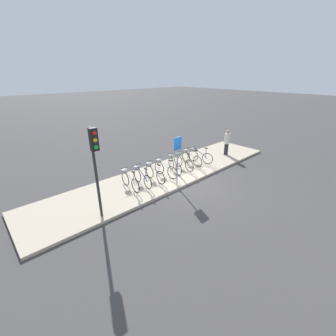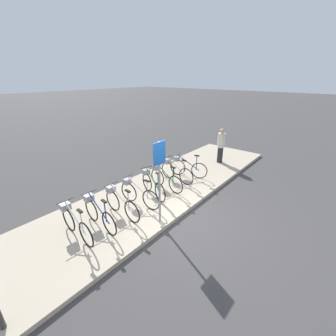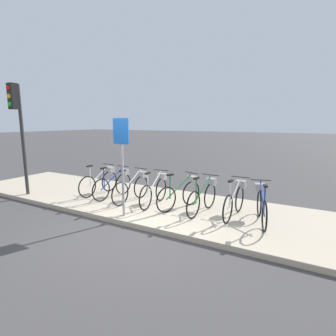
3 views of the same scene
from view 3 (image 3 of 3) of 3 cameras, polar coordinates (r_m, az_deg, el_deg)
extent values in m
plane|color=#423F3F|center=(6.14, -7.04, -13.01)|extent=(120.00, 120.00, 0.00)
cube|color=#B7A88E|center=(7.36, 0.26, -8.49)|extent=(14.51, 3.14, 0.12)
torus|color=black|center=(8.29, -17.16, -3.97)|extent=(0.07, 0.67, 0.67)
torus|color=black|center=(8.89, -12.64, -2.83)|extent=(0.07, 0.67, 0.67)
cylinder|color=silver|center=(8.53, -14.90, -1.61)|extent=(0.09, 0.94, 0.57)
cylinder|color=silver|center=(8.30, -16.60, -1.78)|extent=(0.03, 0.03, 0.60)
cube|color=black|center=(8.25, -16.71, 0.42)|extent=(0.08, 0.20, 0.04)
cylinder|color=#262626|center=(8.79, -12.78, 0.81)|extent=(0.46, 0.05, 0.02)
cube|color=gray|center=(8.85, -12.50, -0.36)|extent=(0.25, 0.21, 0.18)
torus|color=black|center=(7.81, -14.36, -4.69)|extent=(0.09, 0.67, 0.67)
torus|color=black|center=(8.43, -9.68, -3.43)|extent=(0.09, 0.67, 0.67)
cylinder|color=navy|center=(8.05, -12.00, -2.17)|extent=(0.11, 0.94, 0.57)
cylinder|color=navy|center=(7.82, -13.76, -2.36)|extent=(0.03, 0.03, 0.60)
cube|color=black|center=(7.76, -13.86, -0.03)|extent=(0.09, 0.21, 0.04)
cylinder|color=#262626|center=(8.31, -9.80, 0.40)|extent=(0.46, 0.06, 0.02)
cube|color=gray|center=(8.38, -9.52, -0.83)|extent=(0.26, 0.22, 0.18)
torus|color=black|center=(7.29, -10.38, -5.58)|extent=(0.07, 0.67, 0.67)
torus|color=black|center=(7.97, -5.88, -4.13)|extent=(0.07, 0.67, 0.67)
cylinder|color=silver|center=(7.56, -8.08, -2.84)|extent=(0.08, 0.94, 0.57)
cylinder|color=silver|center=(7.31, -9.78, -3.07)|extent=(0.03, 0.03, 0.60)
cube|color=black|center=(7.24, -9.85, -0.59)|extent=(0.08, 0.20, 0.04)
cylinder|color=#262626|center=(7.85, -5.95, -0.08)|extent=(0.46, 0.05, 0.02)
cube|color=gray|center=(7.92, -5.70, -1.37)|extent=(0.25, 0.21, 0.18)
torus|color=black|center=(6.85, -4.90, -6.47)|extent=(0.09, 0.67, 0.67)
torus|color=black|center=(7.63, -1.51, -4.70)|extent=(0.09, 0.67, 0.67)
cylinder|color=silver|center=(7.17, -3.13, -3.45)|extent=(0.11, 0.94, 0.57)
cylinder|color=silver|center=(6.87, -4.42, -3.78)|extent=(0.03, 0.03, 0.60)
cube|color=black|center=(6.81, -4.45, -1.14)|extent=(0.09, 0.21, 0.04)
cylinder|color=#262626|center=(7.51, -1.53, -0.48)|extent=(0.46, 0.06, 0.02)
cube|color=gray|center=(7.59, -1.36, -1.82)|extent=(0.26, 0.22, 0.18)
torus|color=black|center=(6.65, -0.37, -6.92)|extent=(0.24, 0.65, 0.67)
torus|color=black|center=(7.28, 5.05, -5.47)|extent=(0.24, 0.65, 0.67)
cylinder|color=#267238|center=(6.89, 2.48, -4.00)|extent=(0.32, 0.90, 0.57)
cylinder|color=#267238|center=(6.66, 0.44, -4.21)|extent=(0.04, 0.04, 0.60)
cube|color=black|center=(6.58, 0.45, -1.49)|extent=(0.13, 0.21, 0.04)
cylinder|color=#262626|center=(7.15, 5.12, -1.05)|extent=(0.44, 0.17, 0.02)
cube|color=gray|center=(7.23, 5.36, -2.47)|extent=(0.29, 0.27, 0.18)
torus|color=black|center=(6.28, 5.54, -8.01)|extent=(0.09, 0.67, 0.67)
torus|color=black|center=(7.07, 9.11, -6.02)|extent=(0.09, 0.67, 0.67)
cylinder|color=#267238|center=(6.60, 7.49, -4.71)|extent=(0.11, 0.94, 0.57)
cylinder|color=#267238|center=(6.30, 6.13, -5.09)|extent=(0.03, 0.03, 0.60)
cube|color=black|center=(6.23, 6.19, -2.22)|extent=(0.09, 0.20, 0.04)
cylinder|color=#262626|center=(6.94, 9.24, -1.48)|extent=(0.46, 0.06, 0.02)
cube|color=gray|center=(7.02, 9.37, -2.93)|extent=(0.26, 0.22, 0.18)
torus|color=black|center=(6.12, 12.87, -8.71)|extent=(0.06, 0.67, 0.67)
torus|color=black|center=(6.96, 15.30, -6.51)|extent=(0.06, 0.67, 0.67)
cylinder|color=beige|center=(6.46, 14.27, -5.25)|extent=(0.06, 0.94, 0.57)
cylinder|color=beige|center=(6.14, 13.36, -5.70)|extent=(0.03, 0.03, 0.60)
cube|color=black|center=(6.07, 13.48, -2.76)|extent=(0.08, 0.20, 0.04)
cylinder|color=#262626|center=(6.83, 15.52, -1.91)|extent=(0.46, 0.04, 0.02)
cube|color=gray|center=(6.91, 15.56, -3.37)|extent=(0.25, 0.21, 0.18)
torus|color=black|center=(5.89, 20.24, -9.84)|extent=(0.23, 0.66, 0.67)
torus|color=black|center=(6.76, 19.24, -7.23)|extent=(0.23, 0.66, 0.67)
cylinder|color=navy|center=(6.24, 19.85, -6.08)|extent=(0.30, 0.91, 0.57)
cylinder|color=navy|center=(5.92, 20.26, -6.67)|extent=(0.04, 0.04, 0.60)
cube|color=black|center=(5.84, 20.45, -3.63)|extent=(0.12, 0.21, 0.04)
cylinder|color=#262626|center=(6.62, 19.52, -2.49)|extent=(0.45, 0.15, 0.02)
cube|color=gray|center=(6.71, 19.38, -3.98)|extent=(0.29, 0.26, 0.18)
cylinder|color=#2D2D2D|center=(9.28, -29.03, 5.19)|extent=(0.10, 0.10, 3.39)
cube|color=black|center=(9.20, -30.71, 13.28)|extent=(0.24, 0.20, 0.75)
sphere|color=red|center=(9.17, -31.39, 14.66)|extent=(0.14, 0.14, 0.14)
sphere|color=gold|center=(9.15, -31.26, 13.23)|extent=(0.14, 0.14, 0.14)
sphere|color=green|center=(9.14, -31.13, 11.80)|extent=(0.14, 0.14, 0.14)
cylinder|color=#99999E|center=(6.34, -9.87, -0.07)|extent=(0.06, 0.06, 2.36)
cube|color=#1959B2|center=(6.23, -10.23, 7.90)|extent=(0.44, 0.03, 0.60)
camera|label=1|loc=(11.33, -74.06, 16.85)|focal=24.00mm
camera|label=2|loc=(8.26, -54.31, 17.40)|focal=24.00mm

